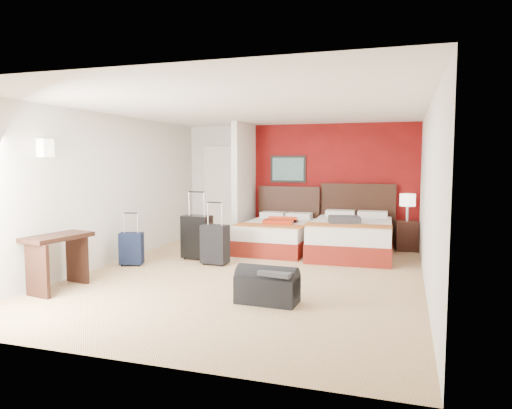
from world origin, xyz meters
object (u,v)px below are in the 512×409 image
at_px(suitcase_charcoal, 215,246).
at_px(duffel_bag, 267,288).
at_px(bed_left, 277,236).
at_px(desk, 58,262).
at_px(suitcase_navy, 131,250).
at_px(red_suitcase_open, 281,221).
at_px(bed_right, 351,238).
at_px(table_lamp, 407,208).
at_px(nightstand, 407,236).
at_px(suitcase_black, 197,238).

distance_m(suitcase_charcoal, duffel_bag, 2.27).
xyz_separation_m(bed_left, desk, (-2.08, -3.59, 0.10)).
bearing_deg(bed_left, suitcase_navy, -132.95).
height_order(red_suitcase_open, desk, desk).
bearing_deg(desk, suitcase_charcoal, 65.11).
xyz_separation_m(red_suitcase_open, duffel_bag, (0.67, -3.20, -0.40)).
xyz_separation_m(bed_left, red_suitcase_open, (0.10, -0.10, 0.32)).
height_order(red_suitcase_open, suitcase_charcoal, suitcase_charcoal).
bearing_deg(red_suitcase_open, duffel_bag, -84.83).
bearing_deg(suitcase_navy, bed_right, 13.27).
bearing_deg(desk, red_suitcase_open, 67.78).
xyz_separation_m(table_lamp, suitcase_navy, (-4.34, -2.76, -0.58)).
height_order(table_lamp, desk, table_lamp).
distance_m(bed_right, red_suitcase_open, 1.35).
bearing_deg(table_lamp, red_suitcase_open, -159.75).
xyz_separation_m(bed_right, red_suitcase_open, (-1.32, -0.08, 0.28)).
bearing_deg(nightstand, bed_left, -169.58).
bearing_deg(table_lamp, suitcase_charcoal, -143.20).
bearing_deg(red_suitcase_open, suitcase_charcoal, -124.44).
bearing_deg(desk, bed_right, 55.30).
xyz_separation_m(bed_left, suitcase_navy, (-1.95, -2.02, -0.01)).
bearing_deg(table_lamp, suitcase_black, -150.80).
bearing_deg(bed_right, suitcase_navy, -151.24).
height_order(suitcase_black, desk, desk).
xyz_separation_m(table_lamp, suitcase_charcoal, (-3.05, -2.28, -0.52)).
distance_m(bed_left, table_lamp, 2.57).
relative_size(table_lamp, duffel_bag, 0.71).
bearing_deg(bed_left, red_suitcase_open, -43.88).
relative_size(suitcase_charcoal, suitcase_navy, 1.23).
distance_m(table_lamp, desk, 6.24).
height_order(bed_left, suitcase_black, suitcase_black).
height_order(suitcase_black, duffel_bag, suitcase_black).
relative_size(bed_right, table_lamp, 3.89).
bearing_deg(suitcase_black, desk, -108.48).
bearing_deg(red_suitcase_open, nightstand, 13.67).
bearing_deg(duffel_bag, table_lamp, 70.47).
xyz_separation_m(nightstand, suitcase_navy, (-4.34, -2.76, -0.03)).
bearing_deg(suitcase_black, bed_right, 28.50).
bearing_deg(bed_right, bed_left, 177.31).
relative_size(bed_right, desk, 2.29).
height_order(nightstand, suitcase_black, suitcase_black).
distance_m(suitcase_charcoal, desk, 2.49).
relative_size(nightstand, desk, 0.64).
relative_size(red_suitcase_open, table_lamp, 1.42).
height_order(bed_right, suitcase_navy, bed_right).
distance_m(bed_right, desk, 5.00).
xyz_separation_m(bed_right, suitcase_black, (-2.55, -1.20, 0.06)).
relative_size(nightstand, suitcase_charcoal, 0.90).
height_order(bed_left, desk, desk).
height_order(bed_right, nightstand, bed_right).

